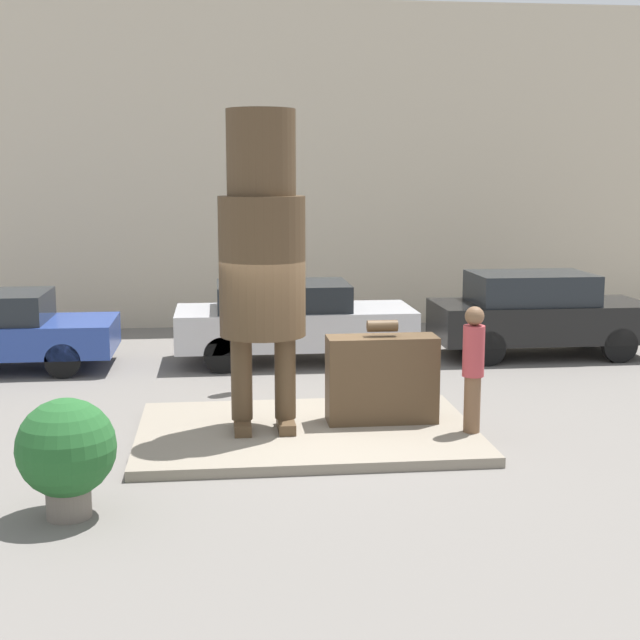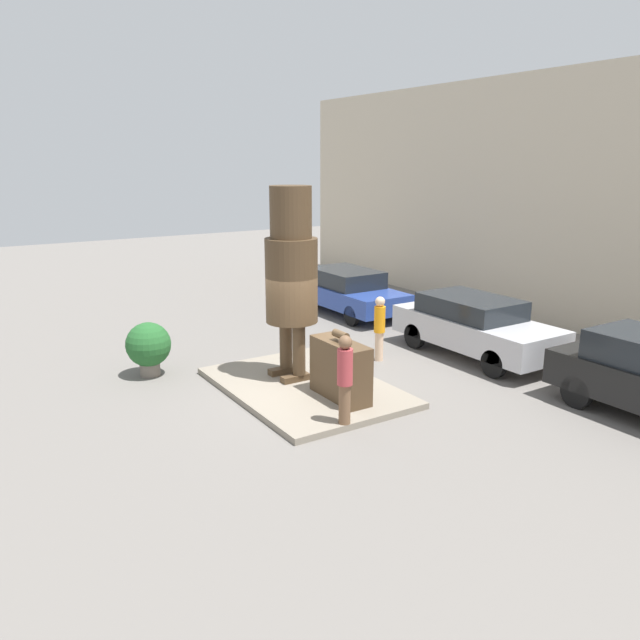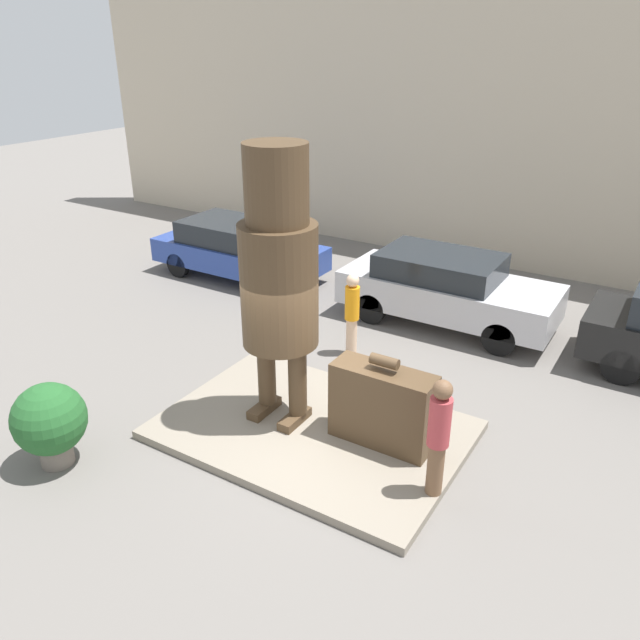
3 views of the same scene
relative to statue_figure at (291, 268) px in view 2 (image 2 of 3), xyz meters
name	(u,v)px [view 2 (image 2 of 3)]	position (x,y,z in m)	size (l,w,h in m)	color
ground_plane	(305,390)	(0.60, -0.03, -2.70)	(60.00, 60.00, 0.00)	slate
pedestal	(305,387)	(0.60, -0.03, -2.63)	(4.71, 3.24, 0.14)	gray
building_backdrop	(587,203)	(0.60, 9.58, 1.13)	(28.00, 0.60, 7.65)	beige
statue_figure	(291,268)	(0.00, 0.00, 0.00)	(1.18, 1.18, 4.37)	#4C3823
giant_suitcase	(340,370)	(1.70, 0.19, -1.93)	(1.57, 0.55, 1.48)	#4C3823
tourist	(345,376)	(2.84, -0.49, -1.60)	(0.30, 0.30, 1.75)	brown
parked_car_blue	(348,290)	(-4.87, 4.97, -1.91)	(4.47, 1.89, 1.47)	#284293
parked_car_silver	(474,325)	(0.81, 5.05, -1.85)	(4.61, 1.88, 1.57)	#B7B7BC
planter_pot	(148,346)	(-2.24, -2.67, -1.95)	(1.07, 1.07, 1.31)	#70665B
worker_hivis	(380,326)	(-0.22, 2.71, -1.77)	(0.29, 0.29, 1.69)	beige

